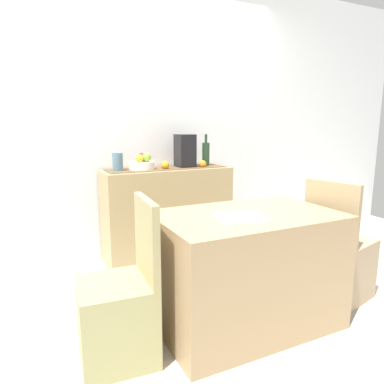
{
  "coord_description": "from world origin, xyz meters",
  "views": [
    {
      "loc": [
        -1.22,
        -2.16,
        1.3
      ],
      "look_at": [
        0.0,
        0.39,
        0.74
      ],
      "focal_mm": 33.23,
      "sensor_mm": 36.0,
      "label": 1
    }
  ],
  "objects": [
    {
      "name": "ground_plane",
      "position": [
        0.0,
        0.0,
        -0.01
      ],
      "size": [
        6.4,
        6.4,
        0.02
      ],
      "primitive_type": "cube",
      "color": "beige",
      "rests_on": "ground"
    },
    {
      "name": "dining_table",
      "position": [
        0.02,
        -0.37,
        0.37
      ],
      "size": [
        1.13,
        0.72,
        0.74
      ],
      "primitive_type": "cube",
      "color": "tan",
      "rests_on": "ground"
    },
    {
      "name": "ceramic_vase",
      "position": [
        -0.46,
        0.92,
        0.96
      ],
      "size": [
        0.09,
        0.09,
        0.16
      ],
      "primitive_type": "cylinder",
      "color": "slate",
      "rests_on": "sideboard_console"
    },
    {
      "name": "fruit_bowl",
      "position": [
        -0.24,
        0.92,
        0.92
      ],
      "size": [
        0.23,
        0.23,
        0.07
      ],
      "primitive_type": "cylinder",
      "color": "silver",
      "rests_on": "table_runner"
    },
    {
      "name": "room_wall_rear",
      "position": [
        0.0,
        1.18,
        1.35
      ],
      "size": [
        6.4,
        0.06,
        2.7
      ],
      "primitive_type": "cube",
      "color": "silver",
      "rests_on": "ground"
    },
    {
      "name": "wine_bottle",
      "position": [
        0.41,
        0.92,
        1.0
      ],
      "size": [
        0.07,
        0.07,
        0.31
      ],
      "color": "#223B24",
      "rests_on": "sideboard_console"
    },
    {
      "name": "orange_loose_near_bowl",
      "position": [
        -0.04,
        0.87,
        0.91
      ],
      "size": [
        0.07,
        0.07,
        0.07
      ],
      "primitive_type": "sphere",
      "color": "orange",
      "rests_on": "sideboard_console"
    },
    {
      "name": "apple_front",
      "position": [
        -0.21,
        0.88,
        0.99
      ],
      "size": [
        0.08,
        0.08,
        0.08
      ],
      "primitive_type": "sphere",
      "color": "#82B132",
      "rests_on": "fruit_bowl"
    },
    {
      "name": "apple_center",
      "position": [
        -0.28,
        0.87,
        0.99
      ],
      "size": [
        0.07,
        0.07,
        0.07
      ],
      "primitive_type": "sphere",
      "color": "gold",
      "rests_on": "fruit_bowl"
    },
    {
      "name": "sideboard_console",
      "position": [
        -0.0,
        0.92,
        0.44
      ],
      "size": [
        1.2,
        0.42,
        0.88
      ],
      "primitive_type": "cube",
      "color": "tan",
      "rests_on": "ground"
    },
    {
      "name": "coffee_maker",
      "position": [
        0.19,
        0.92,
        1.03
      ],
      "size": [
        0.16,
        0.18,
        0.31
      ],
      "primitive_type": "cube",
      "color": "black",
      "rests_on": "sideboard_console"
    },
    {
      "name": "chair_by_corner",
      "position": [
        0.85,
        -0.38,
        0.27
      ],
      "size": [
        0.49,
        0.49,
        0.9
      ],
      "color": "tan",
      "rests_on": "ground"
    },
    {
      "name": "table_runner",
      "position": [
        -0.0,
        0.92,
        0.88
      ],
      "size": [
        1.13,
        0.32,
        0.01
      ],
      "primitive_type": "cube",
      "color": "brown",
      "rests_on": "sideboard_console"
    },
    {
      "name": "apple_left",
      "position": [
        -0.23,
        0.95,
        0.99
      ],
      "size": [
        0.08,
        0.08,
        0.08
      ],
      "primitive_type": "sphere",
      "color": "red",
      "rests_on": "fruit_bowl"
    },
    {
      "name": "open_book",
      "position": [
        -0.08,
        -0.46,
        0.75
      ],
      "size": [
        0.32,
        0.26,
        0.02
      ],
      "primitive_type": "cube",
      "rotation": [
        0.0,
        0.0,
        -0.19
      ],
      "color": "white",
      "rests_on": "dining_table"
    },
    {
      "name": "orange_loose_end",
      "position": [
        0.33,
        0.83,
        0.91
      ],
      "size": [
        0.07,
        0.07,
        0.07
      ],
      "primitive_type": "sphere",
      "color": "orange",
      "rests_on": "sideboard_console"
    },
    {
      "name": "chair_near_window",
      "position": [
        -0.81,
        -0.37,
        0.27
      ],
      "size": [
        0.43,
        0.43,
        0.9
      ],
      "color": "tan",
      "rests_on": "ground"
    }
  ]
}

